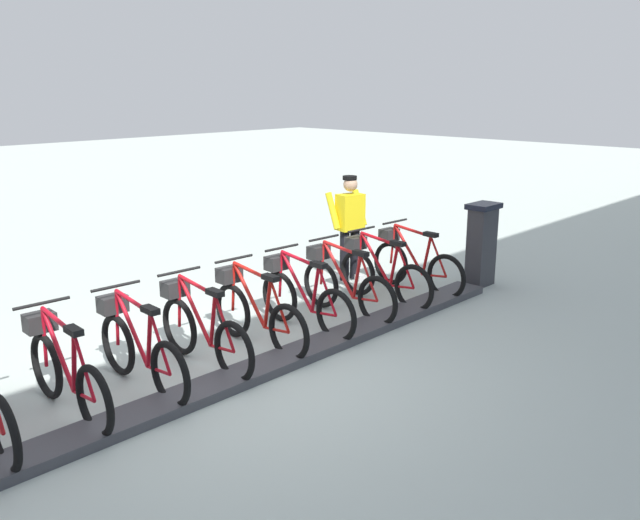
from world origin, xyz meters
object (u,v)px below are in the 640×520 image
(bike_docked_3, at_px, (303,297))
(worker_near_rack, at_px, (350,224))
(bike_docked_5, at_px, (201,329))
(bike_docked_7, at_px, (65,371))
(bike_docked_6, at_px, (138,348))
(bike_docked_1, at_px, (381,273))
(payment_kiosk, at_px, (481,243))
(bike_docked_4, at_px, (255,312))
(bike_docked_0, at_px, (414,263))
(bike_docked_2, at_px, (344,284))

(bike_docked_3, relative_size, worker_near_rack, 1.04)
(bike_docked_5, bearing_deg, bike_docked_7, 90.00)
(bike_docked_3, xyz_separation_m, bike_docked_6, (0.00, 2.34, 0.00))
(bike_docked_7, bearing_deg, bike_docked_1, -90.00)
(payment_kiosk, relative_size, bike_docked_4, 0.74)
(bike_docked_5, bearing_deg, bike_docked_1, -90.00)
(bike_docked_1, xyz_separation_m, bike_docked_6, (0.00, 3.90, 0.00))
(bike_docked_5, distance_m, bike_docked_6, 0.78)
(payment_kiosk, height_order, bike_docked_7, payment_kiosk)
(payment_kiosk, height_order, bike_docked_5, payment_kiosk)
(bike_docked_7, relative_size, worker_near_rack, 1.04)
(payment_kiosk, relative_size, bike_docked_7, 0.74)
(bike_docked_0, distance_m, bike_docked_1, 0.78)
(bike_docked_2, xyz_separation_m, bike_docked_3, (-0.00, 0.78, -0.00))
(bike_docked_5, bearing_deg, bike_docked_4, -90.00)
(payment_kiosk, height_order, bike_docked_0, payment_kiosk)
(payment_kiosk, relative_size, bike_docked_2, 0.74)
(bike_docked_6, relative_size, worker_near_rack, 1.04)
(bike_docked_3, bearing_deg, payment_kiosk, -99.88)
(bike_docked_1, distance_m, bike_docked_2, 0.78)
(bike_docked_2, bearing_deg, bike_docked_0, -90.00)
(bike_docked_6, bearing_deg, bike_docked_3, -90.00)
(bike_docked_0, relative_size, bike_docked_5, 1.00)
(bike_docked_5, xyz_separation_m, worker_near_rack, (1.06, -3.64, 0.48))
(payment_kiosk, bearing_deg, worker_near_rack, 36.46)
(bike_docked_4, height_order, worker_near_rack, worker_near_rack)
(payment_kiosk, relative_size, bike_docked_0, 0.74)
(bike_docked_2, bearing_deg, bike_docked_1, -90.00)
(bike_docked_1, xyz_separation_m, bike_docked_7, (-0.00, 4.68, -0.00))
(bike_docked_0, relative_size, bike_docked_7, 1.00)
(bike_docked_4, bearing_deg, bike_docked_0, -90.00)
(bike_docked_2, relative_size, bike_docked_5, 1.00)
(payment_kiosk, bearing_deg, bike_docked_4, 81.99)
(bike_docked_2, distance_m, bike_docked_7, 3.90)
(payment_kiosk, relative_size, bike_docked_5, 0.74)
(bike_docked_2, bearing_deg, bike_docked_4, 90.00)
(bike_docked_0, height_order, bike_docked_6, same)
(bike_docked_0, height_order, bike_docked_7, same)
(bike_docked_1, distance_m, bike_docked_3, 1.56)
(bike_docked_2, xyz_separation_m, bike_docked_6, (0.00, 3.12, 0.00))
(bike_docked_0, distance_m, bike_docked_2, 1.56)
(bike_docked_0, height_order, worker_near_rack, worker_near_rack)
(bike_docked_3, height_order, bike_docked_5, same)
(payment_kiosk, height_order, bike_docked_2, payment_kiosk)
(payment_kiosk, xyz_separation_m, bike_docked_4, (0.57, 4.06, -0.24))
(bike_docked_3, bearing_deg, worker_near_rack, -63.03)
(bike_docked_1, distance_m, bike_docked_4, 2.34)
(bike_docked_2, distance_m, bike_docked_5, 2.34)
(bike_docked_1, relative_size, bike_docked_6, 1.00)
(bike_docked_3, relative_size, bike_docked_5, 1.00)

